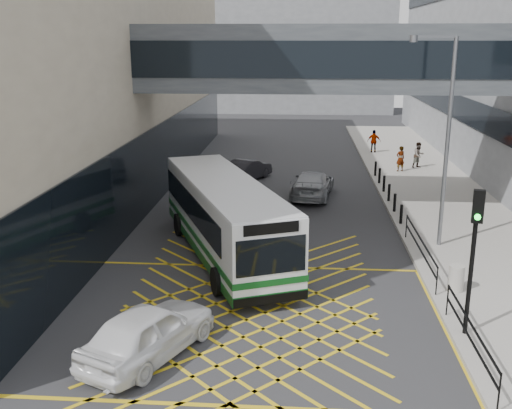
% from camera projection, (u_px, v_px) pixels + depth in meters
% --- Properties ---
extents(ground, '(120.00, 120.00, 0.00)m').
position_uv_depth(ground, '(246.00, 320.00, 18.46)').
color(ground, '#333335').
extents(building_far, '(28.00, 16.00, 18.00)m').
position_uv_depth(building_far, '(273.00, 33.00, 73.84)').
color(building_far, gray).
rests_on(building_far, ground).
extents(skybridge, '(20.00, 4.10, 3.00)m').
position_uv_depth(skybridge, '(333.00, 58.00, 27.77)').
color(skybridge, '#464B50').
rests_on(skybridge, ground).
extents(pavement, '(6.00, 54.00, 0.16)m').
position_uv_depth(pavement, '(438.00, 198.00, 32.21)').
color(pavement, '#A5A097').
rests_on(pavement, ground).
extents(box_junction, '(12.00, 9.00, 0.01)m').
position_uv_depth(box_junction, '(246.00, 320.00, 18.46)').
color(box_junction, gold).
rests_on(box_junction, ground).
extents(bus, '(6.50, 11.10, 3.08)m').
position_uv_depth(bus, '(224.00, 216.00, 23.56)').
color(bus, silver).
rests_on(bus, ground).
extents(car_white, '(3.81, 5.19, 1.53)m').
position_uv_depth(car_white, '(149.00, 331.00, 16.18)').
color(car_white, white).
rests_on(car_white, ground).
extents(car_dark, '(3.24, 4.53, 1.32)m').
position_uv_depth(car_dark, '(247.00, 170.00, 36.49)').
color(car_dark, black).
rests_on(car_dark, ground).
extents(car_silver, '(2.75, 5.16, 1.53)m').
position_uv_depth(car_silver, '(312.00, 183.00, 32.62)').
color(car_silver, gray).
rests_on(car_silver, ground).
extents(traffic_light, '(0.33, 0.52, 4.33)m').
position_uv_depth(traffic_light, '(474.00, 242.00, 16.46)').
color(traffic_light, black).
rests_on(traffic_light, pavement).
extents(street_lamp, '(1.90, 0.54, 8.36)m').
position_uv_depth(street_lamp, '(444.00, 130.00, 23.47)').
color(street_lamp, slate).
rests_on(street_lamp, pavement).
extents(litter_bin, '(0.52, 0.52, 0.90)m').
position_uv_depth(litter_bin, '(456.00, 278.00, 20.13)').
color(litter_bin, '#ADA89E').
rests_on(litter_bin, pavement).
extents(kerb_railings, '(0.05, 12.54, 1.00)m').
position_uv_depth(kerb_railings, '(439.00, 277.00, 19.50)').
color(kerb_railings, black).
rests_on(kerb_railings, pavement).
extents(bollards, '(0.14, 10.14, 0.90)m').
position_uv_depth(bollards, '(386.00, 188.00, 32.27)').
color(bollards, black).
rests_on(bollards, pavement).
extents(pedestrian_a, '(0.77, 0.67, 1.62)m').
position_uv_depth(pedestrian_a, '(400.00, 159.00, 38.23)').
color(pedestrian_a, gray).
rests_on(pedestrian_a, pavement).
extents(pedestrian_b, '(0.95, 0.82, 1.68)m').
position_uv_depth(pedestrian_b, '(419.00, 155.00, 39.25)').
color(pedestrian_b, gray).
rests_on(pedestrian_b, pavement).
extents(pedestrian_c, '(1.03, 0.57, 1.67)m').
position_uv_depth(pedestrian_c, '(374.00, 141.00, 44.55)').
color(pedestrian_c, gray).
rests_on(pedestrian_c, pavement).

